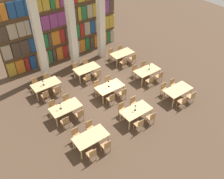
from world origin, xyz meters
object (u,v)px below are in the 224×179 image
Objects in this scene: reading_table_4 at (110,88)px; chair_34 at (133,58)px; reading_table_2 at (178,90)px; chair_18 at (123,93)px; chair_32 at (124,62)px; chair_33 at (112,54)px; chair_13 at (53,107)px; chair_14 at (80,115)px; chair_15 at (67,100)px; chair_9 at (164,89)px; chair_17 at (97,86)px; pillar_left at (39,39)px; desk_lamp_1 at (60,105)px; chair_1 at (76,135)px; chair_20 at (150,81)px; chair_2 at (106,146)px; chair_31 at (87,64)px; chair_8 at (182,102)px; pillar_center at (72,29)px; chair_25 at (36,84)px; chair_27 at (47,79)px; chair_0 at (92,154)px; chair_6 at (151,118)px; chair_24 at (45,96)px; chair_30 at (98,74)px; reading_table_7 at (87,69)px; chair_28 at (87,79)px; chair_26 at (57,91)px; reading_table_8 at (122,54)px; reading_table_3 at (66,108)px; chair_29 at (76,68)px; chair_3 at (90,128)px; chair_11 at (173,84)px; reading_table_0 at (91,138)px; chair_5 at (122,109)px; desk_lamp_0 at (135,107)px; chair_16 at (111,99)px; chair_7 at (134,103)px; chair_4 at (139,124)px; chair_10 at (191,96)px; reading_table_1 at (136,111)px; desk_lamp_2 at (109,83)px; chair_12 at (65,122)px; desk_lamp_3 at (149,66)px; reading_table_5 at (147,71)px; desk_lamp_4 at (43,82)px; chair_35 at (121,50)px; chair_21 at (135,70)px; chair_22 at (159,76)px.

chair_34 is at bearing 29.44° from reading_table_4.
chair_18 reaches higher than reading_table_2.
chair_33 is (0.00, 1.54, 0.00)m from chair_32.
reading_table_2 and reading_table_4 have the same top height.
chair_14 is (0.95, -1.54, 0.00)m from chair_13.
chair_15 and chair_32 have the same top height.
chair_17 is at bearing -39.46° from chair_9.
pillar_left is 12.40× the size of desk_lamp_1.
chair_1 is 6.59m from chair_20.
chair_2 is 1.00× the size of chair_31.
chair_8 is 1.54m from chair_9.
chair_32 is (5.52, 1.37, 0.00)m from chair_15.
pillar_center is at bearing -70.67° from chair_31.
chair_25 and chair_27 have the same top height.
chair_0 and chair_1 have the same top height.
chair_6 is 6.77m from chair_24.
chair_9 and chair_30 have the same top height.
reading_table_7 is at bearing 167.67° from chair_25.
chair_9 reaches higher than reading_table_7.
pillar_left reaches higher than chair_28.
chair_26 is 6.13m from reading_table_8.
reading_table_3 is 7.05m from chair_33.
chair_9 and chair_29 have the same top height.
pillar_center reaches higher than chair_18.
chair_3 and chair_11 have the same top height.
pillar_center is 3.31× the size of reading_table_0.
desk_lamp_0 reaches higher than chair_5.
desk_lamp_1 is 0.54× the size of chair_32.
chair_16 and chair_34 have the same top height.
chair_4 is at bearing 59.35° from chair_7.
chair_17 is at bearing 154.04° from chair_20.
chair_13 is at bearing -32.36° from chair_7.
chair_10 is at bearing 90.00° from chair_11.
chair_5 is at bearing 116.13° from desk_lamp_0.
chair_4 is 3.70m from chair_9.
chair_6 is at bearing -57.71° from reading_table_1.
chair_30 is at bearing 158.89° from chair_25.
chair_14 is 5.54m from chair_20.
desk_lamp_2 reaches higher than chair_20.
chair_32 is at bearing 24.22° from chair_12.
chair_20 is at bearing -127.80° from desk_lamp_3.
chair_34 is (0.45, -0.77, -0.19)m from reading_table_8.
reading_table_5 is 4.25m from chair_28.
chair_35 is at bearing 7.70° from desk_lamp_4.
chair_14 is (-6.51, 1.20, 0.00)m from chair_11.
chair_14 is 7.09m from chair_33.
chair_21 and chair_22 have the same top height.
chair_27 is 2.84m from reading_table_7.
chair_11 is (3.33, -0.12, 0.00)m from chair_7.
chair_2 is at bearing -82.98° from reading_table_3.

